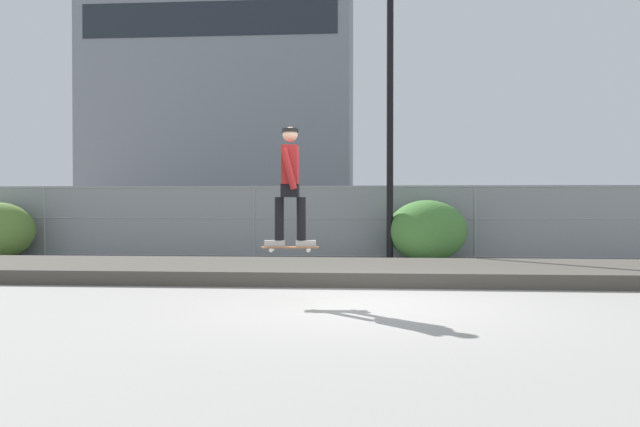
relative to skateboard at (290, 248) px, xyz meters
The scene contains 10 objects.
ground_plane 1.22m from the skateboard, ahead, with size 120.00×120.00×0.00m, color gray.
gravel_berm 3.32m from the skateboard, 73.18° to the left, with size 17.00×3.06×0.25m, color #4C473F.
skateboard is the anchor object (origin of this frame).
skater 0.96m from the skateboard, 159.44° to the left, with size 0.72×0.59×1.68m.
chain_fence 7.39m from the skateboard, 82.66° to the left, with size 28.03×0.06×1.85m.
street_lamp 7.48m from the skateboard, 76.03° to the left, with size 0.44×0.44×6.93m.
parked_car_near 10.86m from the skateboard, 99.05° to the left, with size 4.55×2.26×1.66m.
parked_car_mid 11.65m from the skateboard, 63.33° to the left, with size 4.49×2.13×1.66m.
library_building 44.61m from the skateboard, 104.04° to the left, with size 20.29×11.09×23.72m.
shrub_center 7.08m from the skateboard, 69.39° to the left, with size 1.91×1.56×1.48m.
Camera 1 is at (0.16, -8.76, 1.39)m, focal length 35.78 mm.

